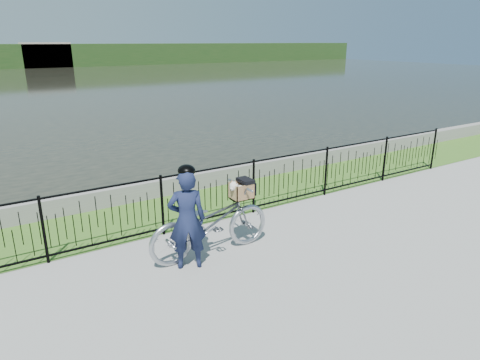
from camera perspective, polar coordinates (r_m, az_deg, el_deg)
ground at (r=7.27m, az=2.27°, el=-9.99°), size 120.00×120.00×0.00m
grass_strip at (r=9.33m, az=-6.79°, el=-3.53°), size 60.00×2.00×0.01m
water at (r=38.60m, az=-27.16°, el=11.07°), size 120.00×120.00×0.00m
quay_wall at (r=10.13m, az=-9.28°, el=-0.71°), size 60.00×0.30×0.40m
fence at (r=8.29m, az=-3.93°, el=-2.04°), size 14.00×0.06×1.15m
far_building_right at (r=64.53m, az=-24.44°, el=14.94°), size 6.00×3.00×3.20m
bicycle_rig at (r=7.09m, az=-3.89°, el=-5.60°), size 2.17×0.76×1.23m
cyclist at (r=6.63m, az=-7.09°, el=-5.08°), size 0.68×0.56×1.67m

